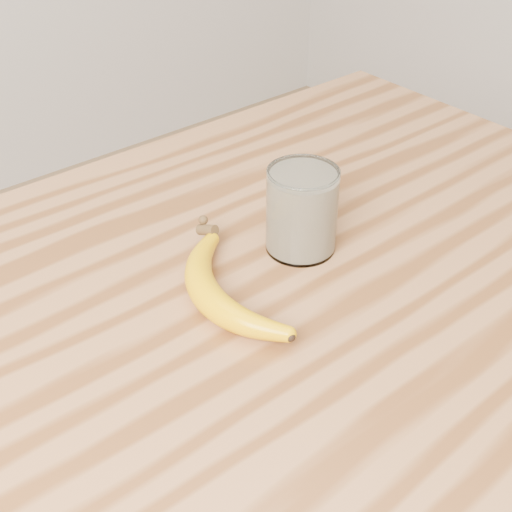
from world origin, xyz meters
TOP-DOWN VIEW (x-y plane):
  - table at (0.00, 0.00)m, footprint 1.20×0.80m
  - smoothie_glass at (0.08, 0.02)m, footprint 0.09×0.09m
  - banana at (-0.08, -0.00)m, footprint 0.17×0.32m

SIDE VIEW (x-z plane):
  - table at x=0.00m, z-range 0.32..1.22m
  - banana at x=-0.08m, z-range 0.90..0.94m
  - smoothie_glass at x=0.08m, z-range 0.90..1.01m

